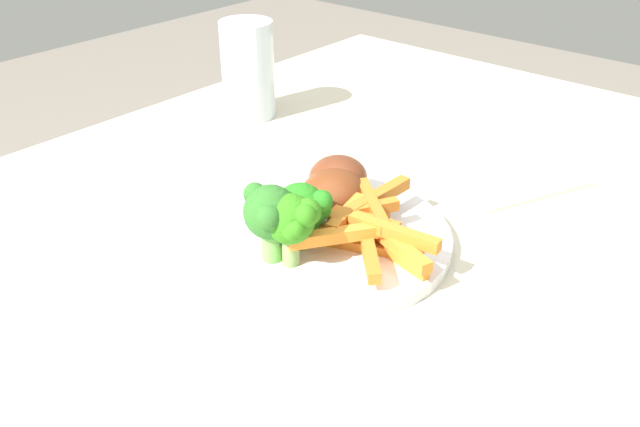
{
  "coord_description": "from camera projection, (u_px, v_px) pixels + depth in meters",
  "views": [
    {
      "loc": [
        0.48,
        0.35,
        1.06
      ],
      "look_at": [
        0.06,
        -0.01,
        0.74
      ],
      "focal_mm": 38.92,
      "sensor_mm": 36.0,
      "label": 1
    }
  ],
  "objects": [
    {
      "name": "water_glass",
      "position": [
        248.0,
        70.0,
        0.89
      ],
      "size": [
        0.07,
        0.07,
        0.12
      ],
      "primitive_type": "cylinder",
      "color": "silver",
      "rests_on": "dining_table"
    },
    {
      "name": "broccoli_floret_back",
      "position": [
        271.0,
        215.0,
        0.58
      ],
      "size": [
        0.05,
        0.06,
        0.07
      ],
      "color": "#74BA52",
      "rests_on": "dinner_plate"
    },
    {
      "name": "dining_table",
      "position": [
        366.0,
        304.0,
        0.73
      ],
      "size": [
        1.04,
        0.83,
        0.71
      ],
      "color": "beige",
      "rests_on": "ground_plane"
    },
    {
      "name": "chicken_drumstick_far",
      "position": [
        331.0,
        195.0,
        0.66
      ],
      "size": [
        0.13,
        0.08,
        0.04
      ],
      "color": "#52210F",
      "rests_on": "dinner_plate"
    },
    {
      "name": "dinner_plate",
      "position": [
        320.0,
        238.0,
        0.64
      ],
      "size": [
        0.24,
        0.24,
        0.01
      ],
      "primitive_type": "cylinder",
      "color": "white",
      "rests_on": "dining_table"
    },
    {
      "name": "chicken_drumstick_near",
      "position": [
        336.0,
        181.0,
        0.68
      ],
      "size": [
        0.12,
        0.09,
        0.04
      ],
      "color": "#4D1E11",
      "rests_on": "dinner_plate"
    },
    {
      "name": "broccoli_floret_front",
      "position": [
        305.0,
        209.0,
        0.6
      ],
      "size": [
        0.05,
        0.05,
        0.06
      ],
      "color": "#90A351",
      "rests_on": "dinner_plate"
    },
    {
      "name": "broccoli_floret_middle",
      "position": [
        293.0,
        220.0,
        0.57
      ],
      "size": [
        0.04,
        0.05,
        0.07
      ],
      "color": "#83A758",
      "rests_on": "dinner_plate"
    },
    {
      "name": "napkin",
      "position": [
        492.0,
        165.0,
        0.79
      ],
      "size": [
        0.2,
        0.21,
        0.0
      ],
      "primitive_type": "cube",
      "rotation": [
        0.0,
        0.0,
        1.16
      ],
      "color": "beige",
      "rests_on": "dining_table"
    },
    {
      "name": "carrot_fries_pile",
      "position": [
        368.0,
        227.0,
        0.61
      ],
      "size": [
        0.16,
        0.13,
        0.03
      ],
      "color": "orange",
      "rests_on": "dinner_plate"
    }
  ]
}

